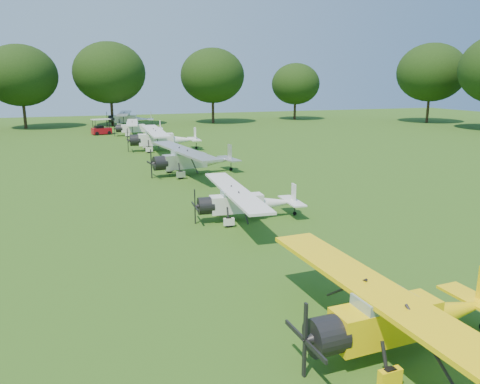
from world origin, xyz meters
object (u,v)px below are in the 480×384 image
object	(u,v)px
aircraft_5	(161,137)
aircraft_6	(137,127)
aircraft_7	(129,118)
golf_cart	(101,129)
aircraft_4	(191,158)
aircraft_2	(401,313)
aircraft_3	(244,200)

from	to	relation	value
aircraft_5	aircraft_6	bearing A→B (deg)	94.92
aircraft_6	aircraft_5	bearing A→B (deg)	-80.15
aircraft_7	golf_cart	xyz separation A→B (m)	(-4.80, -10.77, -0.64)
aircraft_4	aircraft_2	bearing A→B (deg)	-98.98
aircraft_3	aircraft_4	xyz separation A→B (m)	(0.16, 12.64, 0.22)
aircraft_2	aircraft_4	world-z (taller)	aircraft_4
aircraft_4	aircraft_7	distance (m)	40.96
aircraft_3	aircraft_7	bearing A→B (deg)	93.56
aircraft_3	aircraft_6	size ratio (longest dim) A/B	0.92
aircraft_2	aircraft_7	bearing A→B (deg)	87.30
aircraft_2	aircraft_7	distance (m)	66.51
aircraft_2	aircraft_6	world-z (taller)	aircraft_2
aircraft_6	aircraft_4	bearing A→B (deg)	-81.65
golf_cart	aircraft_4	bearing A→B (deg)	-94.42
aircraft_2	golf_cart	distance (m)	55.94
aircraft_5	aircraft_7	bearing A→B (deg)	92.55
aircraft_3	aircraft_6	world-z (taller)	aircraft_6
aircraft_4	aircraft_6	world-z (taller)	aircraft_4
aircraft_5	aircraft_2	bearing A→B (deg)	-88.73
aircraft_6	aircraft_7	world-z (taller)	aircraft_7
aircraft_3	golf_cart	world-z (taller)	golf_cart
aircraft_2	golf_cart	xyz separation A→B (m)	(-4.70, 55.74, -0.47)
aircraft_7	aircraft_6	bearing A→B (deg)	-82.02
aircraft_6	golf_cart	size ratio (longest dim) A/B	3.72
aircraft_2	aircraft_7	xyz separation A→B (m)	(0.09, 66.51, 0.17)
golf_cart	aircraft_2	bearing A→B (deg)	-99.19
golf_cart	aircraft_5	bearing A→B (deg)	-87.16
aircraft_2	aircraft_3	world-z (taller)	aircraft_2
aircraft_3	aircraft_5	distance (m)	25.93
aircraft_2	aircraft_6	size ratio (longest dim) A/B	1.01
aircraft_2	aircraft_4	size ratio (longest dim) A/B	0.91
aircraft_3	aircraft_7	size ratio (longest dim) A/B	0.79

